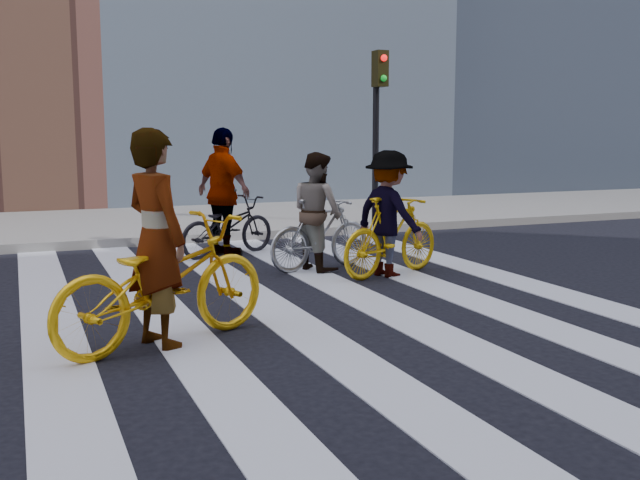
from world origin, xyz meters
TOP-DOWN VIEW (x-y plane):
  - ground at (0.00, 0.00)m, footprint 100.00×100.00m
  - sidewalk_far at (0.00, 7.50)m, footprint 100.00×5.00m
  - zebra_crosswalk at (0.00, 0.00)m, footprint 8.25×10.00m
  - traffic_signal at (4.40, 5.32)m, footprint 0.22×0.42m
  - bike_yellow_left at (-0.75, -0.84)m, footprint 2.27×1.55m
  - bike_silver_mid at (1.90, 2.01)m, footprint 1.69×0.85m
  - bike_yellow_right at (2.59, 1.26)m, footprint 1.80×1.05m
  - bike_dark_rear at (1.03, 3.60)m, footprint 1.79×1.21m
  - rider_left at (-0.80, -0.84)m, footprint 0.69×0.82m
  - rider_mid at (1.85, 2.01)m, footprint 0.78×0.90m
  - rider_right at (2.54, 1.26)m, footprint 0.93×1.19m
  - rider_rear at (0.98, 3.60)m, footprint 0.88×1.22m

SIDE VIEW (x-z plane):
  - ground at x=0.00m, z-range 0.00..0.00m
  - zebra_crosswalk at x=0.00m, z-range 0.00..0.01m
  - sidewalk_far at x=0.00m, z-range 0.00..0.15m
  - bike_dark_rear at x=1.03m, z-range 0.00..0.89m
  - bike_silver_mid at x=1.90m, z-range 0.00..0.98m
  - bike_yellow_right at x=2.59m, z-range 0.00..1.04m
  - bike_yellow_left at x=-0.75m, z-range 0.00..1.13m
  - rider_mid at x=1.85m, z-range 0.00..1.60m
  - rider_right at x=2.54m, z-range 0.00..1.63m
  - rider_left at x=-0.80m, z-range 0.00..1.90m
  - rider_rear at x=0.98m, z-range 0.00..1.93m
  - traffic_signal at x=4.40m, z-range 0.62..3.94m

